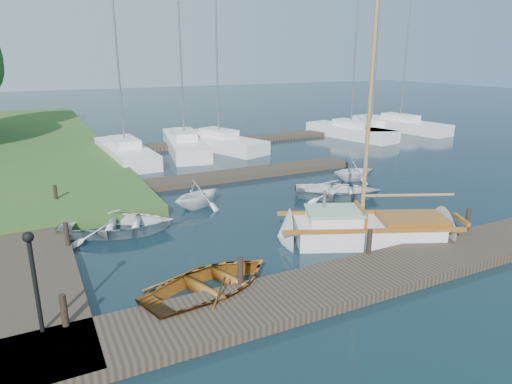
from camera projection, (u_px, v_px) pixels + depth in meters
name	position (u px, v px, depth m)	size (l,w,h in m)	color
ground	(256.00, 221.00, 18.25)	(160.00, 160.00, 0.00)	black
near_dock	(350.00, 281.00, 13.07)	(18.00, 2.20, 0.30)	#32291F
left_dock	(34.00, 234.00, 16.46)	(2.20, 18.00, 0.30)	#32291F
far_dock	(235.00, 175.00, 24.62)	(14.00, 1.60, 0.30)	#32291F
pontoon	(278.00, 137.00, 36.19)	(30.00, 1.60, 0.30)	#32291F
mooring_post_0	(64.00, 310.00, 10.54)	(0.16, 0.16, 0.80)	black
mooring_post_1	(240.00, 271.00, 12.48)	(0.16, 0.16, 0.80)	black
mooring_post_2	(369.00, 242.00, 14.42)	(0.16, 0.16, 0.80)	black
mooring_post_3	(468.00, 219.00, 16.36)	(0.16, 0.16, 0.80)	black
mooring_post_4	(67.00, 234.00, 15.03)	(0.16, 0.16, 0.80)	black
mooring_post_5	(56.00, 194.00, 19.30)	(0.16, 0.16, 0.80)	black
lamp_post	(33.00, 269.00, 9.98)	(0.24, 0.24, 2.44)	black
sailboat	(371.00, 231.00, 16.20)	(7.33, 4.71, 9.83)	white
dinghy	(212.00, 281.00, 12.50)	(2.88, 4.04, 0.84)	brown
tender_a	(117.00, 222.00, 16.91)	(2.94, 4.12, 0.85)	white
tender_b	(198.00, 192.00, 19.73)	(2.14, 2.47, 1.30)	white
tender_c	(337.00, 189.00, 21.15)	(2.81, 3.94, 0.82)	white
tender_d	(354.00, 169.00, 23.93)	(2.05, 2.38, 1.25)	white
marina_boat_0	(125.00, 151.00, 28.66)	(2.54, 8.33, 11.17)	white
marina_boat_1	(185.00, 143.00, 31.40)	(3.92, 9.58, 9.64)	white
marina_boat_2	(219.00, 141.00, 31.97)	(4.63, 8.11, 12.00)	white
marina_boat_5	(350.00, 130.00, 36.45)	(3.76, 8.13, 11.69)	white
marina_boat_6	(371.00, 129.00, 37.16)	(4.65, 7.04, 10.61)	white
marina_boat_7	(400.00, 124.00, 40.01)	(3.50, 9.38, 12.35)	white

